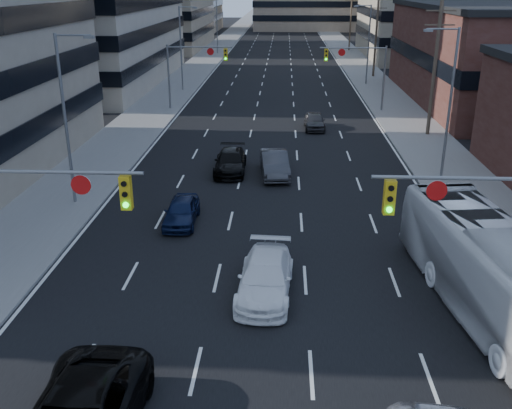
{
  "coord_description": "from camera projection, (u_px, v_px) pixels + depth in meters",
  "views": [
    {
      "loc": [
        0.79,
        -8.58,
        11.3
      ],
      "look_at": [
        -0.34,
        14.74,
        2.2
      ],
      "focal_mm": 40.0,
      "sensor_mm": 36.0,
      "label": 1
    }
  ],
  "objects": [
    {
      "name": "signal_near_right",
      "position": [
        496.0,
        224.0,
        17.66
      ],
      "size": [
        6.59,
        0.33,
        6.0
      ],
      "color": "slate",
      "rests_on": "ground"
    },
    {
      "name": "bg_block_right",
      "position": [
        422.0,
        8.0,
        129.48
      ],
      "size": [
        22.0,
        22.0,
        12.0
      ],
      "primitive_type": "cube",
      "color": "gray",
      "rests_on": "ground"
    },
    {
      "name": "streetlight_right_far",
      "position": [
        367.0,
        41.0,
        65.66
      ],
      "size": [
        2.03,
        0.22,
        9.0
      ],
      "color": "slate",
      "rests_on": "ground"
    },
    {
      "name": "sedan_blue",
      "position": [
        181.0,
        211.0,
        28.49
      ],
      "size": [
        1.59,
        3.86,
        1.31
      ],
      "primitive_type": "imported",
      "rotation": [
        0.0,
        0.0,
        0.01
      ],
      "color": "#0D1736",
      "rests_on": "ground"
    },
    {
      "name": "streetlight_left_far",
      "position": [
        218.0,
        23.0,
        94.51
      ],
      "size": [
        2.03,
        0.22,
        9.0
      ],
      "color": "slate",
      "rests_on": "ground"
    },
    {
      "name": "transit_bus",
      "position": [
        496.0,
        275.0,
        20.06
      ],
      "size": [
        4.44,
        12.47,
        3.4
      ],
      "primitive_type": "imported",
      "rotation": [
        0.0,
        0.0,
        0.13
      ],
      "color": "silver",
      "rests_on": "ground"
    },
    {
      "name": "office_left_far",
      "position": [
        149.0,
        2.0,
        103.36
      ],
      "size": [
        20.0,
        30.0,
        16.0
      ],
      "primitive_type": "cube",
      "color": "gray",
      "rests_on": "ground"
    },
    {
      "name": "sidewalk_left",
      "position": [
        232.0,
        34.0,
        133.59
      ],
      "size": [
        5.0,
        300.0,
        0.15
      ],
      "primitive_type": "cube",
      "color": "slate",
      "rests_on": "ground"
    },
    {
      "name": "sedan_black_far",
      "position": [
        230.0,
        162.0,
        36.21
      ],
      "size": [
        2.01,
        4.77,
        1.38
      ],
      "primitive_type": "imported",
      "rotation": [
        0.0,
        0.0,
        0.02
      ],
      "color": "black",
      "rests_on": "ground"
    },
    {
      "name": "sedan_grey_right",
      "position": [
        314.0,
        121.0,
        46.9
      ],
      "size": [
        1.72,
        4.06,
        1.37
      ],
      "primitive_type": "imported",
      "rotation": [
        0.0,
        0.0,
        0.02
      ],
      "color": "#2E2E30",
      "rests_on": "ground"
    },
    {
      "name": "sidewalk_right",
      "position": [
        331.0,
        34.0,
        132.56
      ],
      "size": [
        5.0,
        300.0,
        0.15
      ],
      "primitive_type": "cube",
      "color": "slate",
      "rests_on": "ground"
    },
    {
      "name": "signal_far_right",
      "position": [
        360.0,
        65.0,
        52.09
      ],
      "size": [
        6.09,
        0.33,
        6.0
      ],
      "color": "slate",
      "rests_on": "ground"
    },
    {
      "name": "road_surface",
      "position": [
        281.0,
        35.0,
        133.1
      ],
      "size": [
        18.0,
        300.0,
        0.02
      ],
      "primitive_type": "cube",
      "color": "black",
      "rests_on": "ground"
    },
    {
      "name": "signal_near_left",
      "position": [
        25.0,
        215.0,
        18.33
      ],
      "size": [
        6.59,
        0.33,
        6.0
      ],
      "color": "slate",
      "rests_on": "ground"
    },
    {
      "name": "utility_pole_block",
      "position": [
        435.0,
        61.0,
        42.98
      ],
      "size": [
        2.2,
        0.28,
        11.0
      ],
      "color": "#4C3D2D",
      "rests_on": "ground"
    },
    {
      "name": "streetlight_right_near",
      "position": [
        448.0,
        98.0,
        33.09
      ],
      "size": [
        2.03,
        0.22,
        9.0
      ],
      "color": "slate",
      "rests_on": "ground"
    },
    {
      "name": "utility_pole_distant",
      "position": [
        351.0,
        17.0,
        98.81
      ],
      "size": [
        2.2,
        0.28,
        11.0
      ],
      "color": "#4C3D2D",
      "rests_on": "ground"
    },
    {
      "name": "utility_pole_midblock",
      "position": [
        376.0,
        30.0,
        70.89
      ],
      "size": [
        2.2,
        0.28,
        11.0
      ],
      "color": "#4C3D2D",
      "rests_on": "ground"
    },
    {
      "name": "sedan_grey_center",
      "position": [
        275.0,
        164.0,
        35.54
      ],
      "size": [
        2.08,
        4.75,
        1.52
      ],
      "primitive_type": "imported",
      "rotation": [
        0.0,
        0.0,
        0.11
      ],
      "color": "#363538",
      "rests_on": "ground"
    },
    {
      "name": "white_van",
      "position": [
        265.0,
        277.0,
        21.93
      ],
      "size": [
        2.31,
        5.07,
        1.44
      ],
      "primitive_type": "imported",
      "rotation": [
        0.0,
        0.0,
        -0.06
      ],
      "color": "white",
      "rests_on": "ground"
    },
    {
      "name": "office_right_far",
      "position": [
        438.0,
        12.0,
        90.35
      ],
      "size": [
        22.0,
        28.0,
        14.0
      ],
      "primitive_type": "cube",
      "color": "gray",
      "rests_on": "ground"
    },
    {
      "name": "signal_far_left",
      "position": [
        193.0,
        64.0,
        52.78
      ],
      "size": [
        6.09,
        0.33,
        6.0
      ],
      "color": "slate",
      "rests_on": "ground"
    },
    {
      "name": "streetlight_left_near",
      "position": [
        67.0,
        113.0,
        29.37
      ],
      "size": [
        2.03,
        0.22,
        9.0
      ],
      "color": "slate",
      "rests_on": "ground"
    },
    {
      "name": "streetlight_left_mid",
      "position": [
        182.0,
        44.0,
        61.94
      ],
      "size": [
        2.03,
        0.22,
        9.0
      ],
      "color": "slate",
      "rests_on": "ground"
    }
  ]
}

